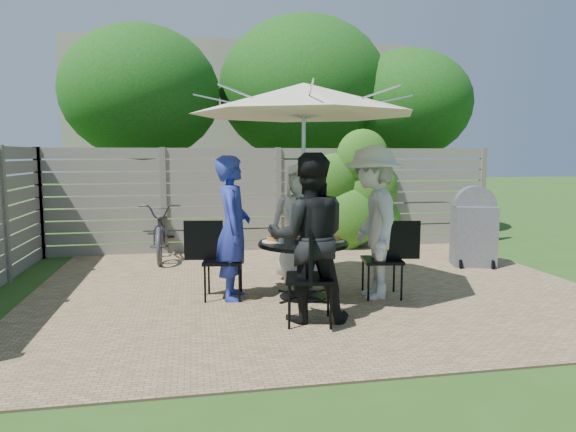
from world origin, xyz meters
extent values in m
plane|color=#2C5219|center=(0.00, 0.00, 0.00)|extent=(60.00, 60.00, 0.00)
cube|color=#9E855C|center=(0.00, 0.50, 0.01)|extent=(7.00, 6.00, 0.02)
cube|color=gray|center=(0.00, 3.00, 0.93)|extent=(8.00, 0.10, 1.85)
ellipsoid|color=#2A6116|center=(1.40, 2.85, 0.90)|extent=(1.20, 0.70, 1.80)
cube|color=#AA9D8E|center=(0.00, 12.00, 2.50)|extent=(10.00, 6.00, 5.00)
ellipsoid|color=#114610|center=(-2.50, 5.00, 2.97)|extent=(3.20, 3.20, 2.72)
ellipsoid|color=#114610|center=(1.00, 5.50, 3.18)|extent=(3.80, 3.80, 3.23)
ellipsoid|color=#114610|center=(3.20, 4.80, 2.83)|extent=(2.80, 2.80, 2.38)
cylinder|color=black|center=(-0.23, -0.16, 0.68)|extent=(1.20, 1.20, 0.03)
cylinder|color=black|center=(-0.23, -0.16, 0.34)|extent=(0.08, 0.08, 0.68)
cylinder|color=black|center=(-0.23, -0.16, 0.02)|extent=(0.57, 0.57, 0.04)
cylinder|color=silver|center=(-0.23, -0.16, 1.20)|extent=(0.05, 0.05, 2.41)
cone|color=beige|center=(-0.23, -0.16, 2.36)|extent=(2.97, 2.97, 0.37)
cube|color=black|center=(-0.09, 0.78, 0.42)|extent=(0.43, 0.43, 0.03)
cube|color=black|center=(-0.08, 0.98, 0.65)|extent=(0.05, 0.41, 0.42)
imported|color=silver|center=(-0.11, 0.66, 0.81)|extent=(0.85, 0.62, 1.61)
cube|color=black|center=(-1.17, -0.02, 0.47)|extent=(0.52, 0.52, 0.04)
cube|color=black|center=(-1.39, 0.01, 0.72)|extent=(0.46, 0.10, 0.47)
imported|color=#2532A1|center=(-1.05, -0.04, 0.86)|extent=(0.50, 0.68, 1.71)
cube|color=black|center=(-0.37, -1.10, 0.48)|extent=(0.55, 0.55, 0.04)
cube|color=black|center=(-0.41, -1.33, 0.74)|extent=(0.12, 0.47, 0.48)
imported|color=black|center=(-0.35, -0.98, 0.87)|extent=(0.94, 0.78, 1.74)
cube|color=black|center=(0.71, -0.30, 0.46)|extent=(0.52, 0.52, 0.04)
cube|color=black|center=(0.93, -0.34, 0.71)|extent=(0.45, 0.10, 0.46)
imported|color=silver|center=(0.59, -0.28, 0.92)|extent=(0.85, 1.27, 1.83)
cylinder|color=white|center=(-0.18, 0.19, 0.70)|extent=(0.26, 0.26, 0.01)
cylinder|color=#C17D38|center=(-0.18, 0.19, 0.73)|extent=(0.15, 0.15, 0.05)
cylinder|color=white|center=(-0.58, -0.11, 0.70)|extent=(0.26, 0.26, 0.01)
cylinder|color=#C17D38|center=(-0.58, -0.11, 0.73)|extent=(0.15, 0.15, 0.05)
cylinder|color=white|center=(-0.28, -0.52, 0.70)|extent=(0.26, 0.26, 0.01)
cylinder|color=#C17D38|center=(-0.28, -0.52, 0.73)|extent=(0.15, 0.15, 0.05)
cylinder|color=white|center=(0.13, -0.22, 0.70)|extent=(0.26, 0.26, 0.01)
cylinder|color=#C17D38|center=(0.13, -0.22, 0.73)|extent=(0.15, 0.15, 0.05)
cylinder|color=silver|center=(-0.29, 0.11, 0.76)|extent=(0.07, 0.07, 0.14)
cylinder|color=silver|center=(-0.50, -0.23, 0.76)|extent=(0.07, 0.07, 0.14)
cylinder|color=silver|center=(-0.16, -0.44, 0.76)|extent=(0.07, 0.07, 0.14)
cylinder|color=silver|center=(0.04, -0.10, 0.76)|extent=(0.07, 0.07, 0.14)
cylinder|color=#59280C|center=(-0.28, -0.11, 0.77)|extent=(0.09, 0.09, 0.16)
cylinder|color=#C6B293|center=(-0.10, 0.04, 0.75)|extent=(0.08, 0.08, 0.12)
imported|color=#333338|center=(-2.02, 2.60, 0.48)|extent=(0.66, 1.83, 0.96)
cube|color=slate|center=(2.73, 1.10, 0.47)|extent=(0.72, 0.62, 0.94)
cylinder|color=slate|center=(2.73, 1.10, 0.94)|extent=(0.65, 0.36, 0.62)
camera|label=1|loc=(-1.51, -6.04, 1.72)|focal=32.00mm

